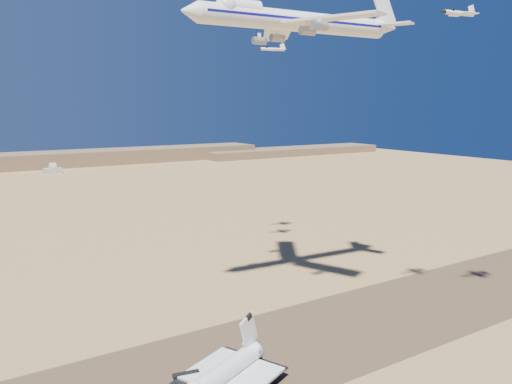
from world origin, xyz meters
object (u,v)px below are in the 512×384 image
chase_jet_a (458,13)px  chase_jet_e (269,39)px  shuttle (223,375)px  chase_jet_f (272,49)px  carrier_747 (291,21)px

chase_jet_a → chase_jet_e: chase_jet_e is taller
shuttle → chase_jet_f: (86.05, 105.86, 96.48)m
carrier_747 → chase_jet_a: 53.48m
chase_jet_e → chase_jet_f: 21.75m
chase_jet_f → chase_jet_a: bearing=-78.3°
carrier_747 → chase_jet_a: (33.07, -42.03, -0.67)m
chase_jet_a → chase_jet_f: size_ratio=0.94×
carrier_747 → chase_jet_e: (24.06, 49.35, 1.01)m
shuttle → carrier_747: (48.86, 39.28, 97.40)m
chase_jet_e → chase_jet_f: size_ratio=0.99×
carrier_747 → chase_jet_f: 76.27m
shuttle → chase_jet_e: chase_jet_e is taller
chase_jet_f → chase_jet_e: bearing=-113.5°
chase_jet_e → chase_jet_a: bearing=-78.6°
shuttle → carrier_747: size_ratio=0.41×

